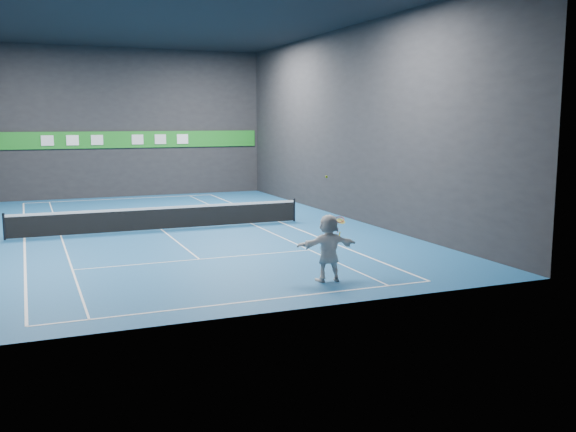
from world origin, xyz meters
name	(u,v)px	position (x,y,z in m)	size (l,w,h in m)	color
ground	(162,230)	(0.00, 0.00, 0.00)	(26.00, 26.00, 0.00)	#185086
ceiling	(155,14)	(0.00, 0.00, 9.00)	(26.00, 26.00, 0.00)	black
wall_back	(117,123)	(0.00, 13.00, 4.50)	(18.00, 0.10, 9.00)	black
wall_front	(267,128)	(0.00, -13.00, 4.50)	(18.00, 0.10, 9.00)	black
wall_right	(349,124)	(9.00, 0.00, 4.50)	(0.10, 26.00, 9.00)	black
baseline_near	(253,301)	(0.00, -11.89, 0.00)	(10.98, 0.08, 0.01)	white
baseline_far	(122,199)	(0.00, 11.89, 0.00)	(10.98, 0.08, 0.01)	white
sideline_doubles_left	(24,239)	(-5.49, 0.00, 0.00)	(0.08, 23.78, 0.01)	white
sideline_doubles_right	(280,222)	(5.49, 0.00, 0.00)	(0.08, 23.78, 0.01)	white
sideline_singles_left	(61,236)	(-4.11, 0.00, 0.00)	(0.06, 23.78, 0.01)	white
sideline_singles_right	(252,224)	(4.11, 0.00, 0.00)	(0.06, 23.78, 0.01)	white
service_line_near	(200,259)	(0.00, -6.40, 0.00)	(8.23, 0.06, 0.01)	white
service_line_far	(137,211)	(0.00, 6.40, 0.00)	(8.23, 0.06, 0.01)	white
center_service_line	(162,230)	(0.00, 0.00, 0.00)	(0.06, 12.80, 0.01)	white
player	(328,248)	(2.76, -10.71, 0.99)	(1.84, 0.59, 1.99)	silver
tennis_ball	(326,177)	(2.67, -10.72, 3.07)	(0.07, 0.07, 0.07)	#C7F929
tennis_net	(161,217)	(0.00, 0.00, 0.54)	(12.50, 0.10, 1.07)	black
sponsor_banner	(117,140)	(0.00, 12.93, 3.50)	(17.64, 0.11, 1.00)	#1C8121
tennis_racket	(339,222)	(3.13, -10.66, 1.72)	(0.42, 0.36, 0.67)	#B31613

